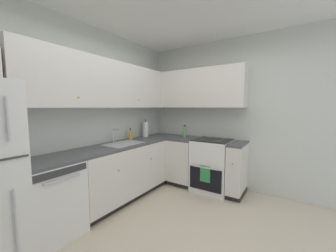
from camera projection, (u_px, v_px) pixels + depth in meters
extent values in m
cube|color=beige|center=(181.00, 247.00, 2.05)|extent=(3.66, 3.25, 0.02)
cube|color=silver|center=(83.00, 117.00, 2.82)|extent=(3.76, 0.05, 2.65)
cube|color=silver|center=(232.00, 115.00, 3.46)|extent=(0.05, 3.35, 2.65)
cylinder|color=silver|center=(16.00, 226.00, 1.52)|extent=(0.02, 0.02, 0.59)
cylinder|color=silver|center=(7.00, 119.00, 1.44)|extent=(0.02, 0.02, 0.33)
cube|color=white|center=(49.00, 200.00, 2.17)|extent=(0.60, 0.60, 0.85)
cube|color=#333333|center=(61.00, 172.00, 1.97)|extent=(0.55, 0.01, 0.07)
cube|color=silver|center=(63.00, 179.00, 1.97)|extent=(0.36, 0.02, 0.02)
cube|color=silver|center=(122.00, 170.00, 3.08)|extent=(1.60, 0.60, 0.76)
cube|color=black|center=(121.00, 195.00, 3.14)|extent=(1.60, 0.54, 0.09)
sphere|color=tan|center=(119.00, 170.00, 2.61)|extent=(0.02, 0.02, 0.02)
sphere|color=tan|center=(151.00, 159.00, 3.19)|extent=(0.02, 0.02, 0.02)
cube|color=#4C4C51|center=(121.00, 145.00, 3.04)|extent=(2.80, 0.60, 0.03)
cube|color=silver|center=(184.00, 159.00, 3.71)|extent=(0.60, 0.47, 0.76)
cube|color=black|center=(185.00, 180.00, 3.78)|extent=(0.54, 0.47, 0.09)
cube|color=silver|center=(237.00, 168.00, 3.17)|extent=(0.60, 0.22, 0.76)
cube|color=black|center=(237.00, 192.00, 3.24)|extent=(0.54, 0.22, 0.09)
sphere|color=tan|center=(232.00, 164.00, 2.90)|extent=(0.02, 0.02, 0.02)
cube|color=#4C4C51|center=(185.00, 139.00, 3.67)|extent=(0.60, 0.47, 0.03)
cube|color=#4C4C51|center=(238.00, 144.00, 3.13)|extent=(0.60, 0.22, 0.03)
cube|color=white|center=(212.00, 165.00, 3.43)|extent=(0.64, 0.62, 0.89)
cube|color=black|center=(205.00, 179.00, 3.17)|extent=(0.02, 0.55, 0.37)
cube|color=silver|center=(205.00, 167.00, 3.13)|extent=(0.02, 0.43, 0.02)
cube|color=black|center=(213.00, 140.00, 3.38)|extent=(0.59, 0.60, 0.01)
cube|color=white|center=(219.00, 134.00, 3.63)|extent=(0.03, 0.60, 0.15)
cylinder|color=#4C4C4C|center=(218.00, 141.00, 3.19)|extent=(0.11, 0.11, 0.01)
cylinder|color=#4C4C4C|center=(203.00, 140.00, 3.34)|extent=(0.11, 0.11, 0.01)
cylinder|color=#4C4C4C|center=(223.00, 139.00, 3.42)|extent=(0.11, 0.11, 0.01)
cylinder|color=#4C4C4C|center=(209.00, 138.00, 3.57)|extent=(0.11, 0.11, 0.01)
cube|color=#338C4C|center=(205.00, 174.00, 3.14)|extent=(0.02, 0.17, 0.26)
cube|color=silver|center=(105.00, 84.00, 2.90)|extent=(2.48, 0.32, 0.70)
sphere|color=tan|center=(79.00, 97.00, 2.37)|extent=(0.02, 0.02, 0.02)
sphere|color=tan|center=(139.00, 100.00, 3.28)|extent=(0.02, 0.02, 0.02)
cube|color=silver|center=(194.00, 89.00, 3.64)|extent=(0.32, 1.88, 0.70)
cube|color=#B7B7BC|center=(123.00, 144.00, 3.04)|extent=(0.59, 0.40, 0.01)
cube|color=gray|center=(124.00, 147.00, 3.04)|extent=(0.55, 0.36, 0.09)
cube|color=#99999E|center=(123.00, 146.00, 3.04)|extent=(0.02, 0.35, 0.06)
cylinder|color=silver|center=(113.00, 136.00, 3.15)|extent=(0.02, 0.02, 0.23)
cylinder|color=silver|center=(116.00, 130.00, 3.10)|extent=(0.02, 0.15, 0.02)
cylinder|color=silver|center=(116.00, 140.00, 3.20)|extent=(0.02, 0.02, 0.06)
cylinder|color=gold|center=(131.00, 135.00, 3.46)|extent=(0.06, 0.06, 0.17)
cylinder|color=#262626|center=(130.00, 129.00, 3.45)|extent=(0.03, 0.03, 0.03)
cylinder|color=white|center=(145.00, 129.00, 3.77)|extent=(0.11, 0.11, 0.29)
cylinder|color=#3F3F3F|center=(145.00, 128.00, 3.77)|extent=(0.02, 0.02, 0.35)
cylinder|color=#729E66|center=(185.00, 132.00, 3.66)|extent=(0.07, 0.07, 0.21)
cylinder|color=black|center=(185.00, 126.00, 3.65)|extent=(0.04, 0.04, 0.02)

